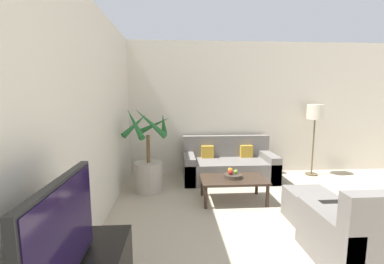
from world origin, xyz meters
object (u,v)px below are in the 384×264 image
(orange_fruit, at_px, (230,170))
(floor_lamp, at_px, (315,116))
(coffee_table, at_px, (233,181))
(apple_green, at_px, (236,172))
(television, at_px, (62,235))
(potted_palm, at_px, (149,165))
(armchair, at_px, (364,238))
(ottoman, at_px, (310,206))
(sofa_loveseat, at_px, (228,166))
(fruit_bowl, at_px, (233,176))
(apple_red, at_px, (230,172))

(orange_fruit, bearing_deg, floor_lamp, 29.44)
(coffee_table, relative_size, apple_green, 15.17)
(television, distance_m, potted_palm, 2.92)
(armchair, height_order, ottoman, armchair)
(armchair, bearing_deg, orange_fruit, 118.86)
(armchair, bearing_deg, floor_lamp, 69.96)
(floor_lamp, xyz_separation_m, apple_green, (-1.87, -1.16, -0.77))
(potted_palm, distance_m, orange_fruit, 1.37)
(floor_lamp, distance_m, ottoman, 2.42)
(floor_lamp, bearing_deg, sofa_loveseat, -174.92)
(television, distance_m, fruit_bowl, 2.87)
(apple_red, height_order, orange_fruit, orange_fruit)
(apple_green, height_order, armchair, armchair)
(television, height_order, sofa_loveseat, television)
(apple_green, height_order, orange_fruit, orange_fruit)
(fruit_bowl, bearing_deg, orange_fruit, 107.93)
(armchair, distance_m, ottoman, 0.88)
(sofa_loveseat, bearing_deg, apple_red, -100.53)
(coffee_table, height_order, fruit_bowl, fruit_bowl)
(orange_fruit, bearing_deg, television, -121.12)
(television, bearing_deg, apple_green, 56.96)
(television, xyz_separation_m, orange_fruit, (1.49, 2.47, -0.39))
(fruit_bowl, bearing_deg, apple_green, 19.31)
(floor_lamp, distance_m, apple_red, 2.42)
(coffee_table, height_order, ottoman, ottoman)
(potted_palm, distance_m, fruit_bowl, 1.43)
(apple_green, distance_m, orange_fruit, 0.10)
(armchair, bearing_deg, apple_green, 117.82)
(coffee_table, distance_m, apple_green, 0.15)
(apple_red, height_order, ottoman, apple_red)
(apple_green, distance_m, armchair, 1.84)
(apple_red, bearing_deg, armchair, -59.18)
(sofa_loveseat, relative_size, apple_red, 24.24)
(television, relative_size, orange_fruit, 10.66)
(coffee_table, relative_size, armchair, 1.12)
(floor_lamp, bearing_deg, ottoman, -119.36)
(coffee_table, bearing_deg, potted_palm, 158.74)
(television, bearing_deg, ottoman, 35.08)
(apple_green, relative_size, armchair, 0.07)
(potted_palm, height_order, sofa_loveseat, potted_palm)
(floor_lamp, height_order, ottoman, floor_lamp)
(floor_lamp, distance_m, coffee_table, 2.44)
(television, relative_size, ottoman, 1.58)
(apple_green, bearing_deg, television, -123.04)
(potted_palm, xyz_separation_m, armchair, (2.24, -2.10, -0.18))
(television, relative_size, apple_green, 12.89)
(television, distance_m, apple_red, 2.82)
(television, xyz_separation_m, coffee_table, (1.52, 2.37, -0.53))
(sofa_loveseat, relative_size, fruit_bowl, 6.33)
(apple_red, xyz_separation_m, orange_fruit, (0.02, 0.10, 0.00))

